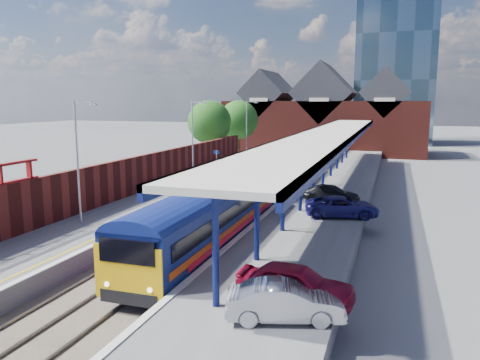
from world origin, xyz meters
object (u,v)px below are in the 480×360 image
object	(u,v)px
lamp_post_c	(194,135)
train	(300,159)
parked_car_dark	(331,193)
parked_car_red	(295,284)
lamp_post_d	(248,126)
lamp_post_b	(79,154)
parked_car_blue	(342,207)
parked_car_silver	(285,301)
platform_sign	(217,159)

from	to	relation	value
lamp_post_c	train	bearing A→B (deg)	48.60
parked_car_dark	parked_car_red	bearing A→B (deg)	-171.23
train	lamp_post_d	distance (m)	10.96
lamp_post_b	parked_car_blue	distance (m)	15.77
parked_car_silver	parked_car_dark	bearing A→B (deg)	-14.15
lamp_post_b	parked_car_dark	xyz separation A→B (m)	(12.90, 10.40, -3.42)
lamp_post_c	platform_sign	bearing A→B (deg)	55.74
platform_sign	parked_car_dark	xyz separation A→B (m)	(11.54, -7.60, -1.11)
lamp_post_d	parked_car_blue	bearing A→B (deg)	-61.34
lamp_post_c	parked_car_red	world-z (taller)	lamp_post_c
lamp_post_c	lamp_post_d	size ratio (longest dim) A/B	1.00
lamp_post_d	lamp_post_b	bearing A→B (deg)	-90.00
parked_car_blue	lamp_post_b	bearing A→B (deg)	102.16
train	parked_car_blue	size ratio (longest dim) A/B	14.74
train	parked_car_blue	distance (m)	19.72
train	parked_car_silver	bearing A→B (deg)	-79.80
lamp_post_c	parked_car_dark	xyz separation A→B (m)	(12.90, -5.60, -3.42)
train	parked_car_red	size ratio (longest dim) A/B	15.89
lamp_post_b	parked_car_blue	size ratio (longest dim) A/B	1.57
lamp_post_b	parked_car_silver	size ratio (longest dim) A/B	1.85
platform_sign	parked_car_red	size ratio (longest dim) A/B	0.60
platform_sign	lamp_post_c	bearing A→B (deg)	-124.26
train	lamp_post_c	size ratio (longest dim) A/B	9.42
lamp_post_b	parked_car_blue	xyz separation A→B (m)	(14.09, 6.21, -3.37)
lamp_post_d	platform_sign	size ratio (longest dim) A/B	2.80
parked_car_red	parked_car_blue	xyz separation A→B (m)	(0.21, 13.15, -0.09)
parked_car_red	parked_car_dark	world-z (taller)	parked_car_red
parked_car_dark	parked_car_blue	distance (m)	4.35
lamp_post_c	lamp_post_d	world-z (taller)	same
platform_sign	parked_car_red	distance (m)	27.92
lamp_post_d	parked_car_red	world-z (taller)	lamp_post_d
parked_car_red	parked_car_silver	world-z (taller)	parked_car_red
parked_car_blue	parked_car_silver	bearing A→B (deg)	167.33
parked_car_red	parked_car_silver	distance (m)	1.35
platform_sign	parked_car_blue	size ratio (longest dim) A/B	0.56
lamp_post_c	parked_car_red	xyz separation A→B (m)	(13.88, -22.94, -3.29)
lamp_post_b	parked_car_silver	distance (m)	16.47
lamp_post_d	lamp_post_c	bearing A→B (deg)	-90.00
lamp_post_d	parked_car_red	bearing A→B (deg)	-70.37
parked_car_red	parked_car_silver	bearing A→B (deg)	-178.59
lamp_post_c	parked_car_dark	world-z (taller)	lamp_post_c
lamp_post_c	parked_car_blue	distance (m)	17.49
platform_sign	parked_car_blue	xyz separation A→B (m)	(12.73, -11.79, -1.07)
lamp_post_b	platform_sign	size ratio (longest dim) A/B	2.80
lamp_post_c	lamp_post_d	xyz separation A→B (m)	(0.00, 16.00, 0.00)
parked_car_blue	lamp_post_d	bearing A→B (deg)	17.02
lamp_post_b	parked_car_silver	world-z (taller)	lamp_post_b
platform_sign	parked_car_blue	distance (m)	17.38
lamp_post_d	parked_car_dark	xyz separation A→B (m)	(12.90, -21.60, -3.42)
parked_car_blue	parked_car_red	bearing A→B (deg)	167.46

